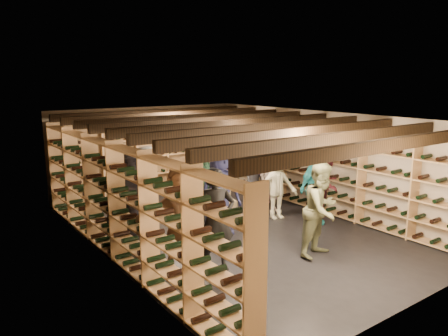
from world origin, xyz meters
TOP-DOWN VIEW (x-y plane):
  - ground at (0.00, 0.00)m, footprint 8.00×8.00m
  - walls at (0.00, 0.00)m, footprint 5.52×8.02m
  - ceiling at (0.00, 0.00)m, footprint 5.50×8.00m
  - ceiling_joists at (0.00, 0.00)m, footprint 5.40×7.12m
  - wine_rack_left at (-2.57, 0.00)m, footprint 0.32×7.50m
  - wine_rack_right at (2.57, 0.00)m, footprint 0.32×7.50m
  - wine_rack_back at (0.00, 3.83)m, footprint 4.70×0.30m
  - crate_stack_left at (0.52, 1.30)m, footprint 0.58×0.46m
  - crate_stack_right at (-0.04, 2.24)m, footprint 0.59×0.49m
  - crate_loose at (0.84, 1.45)m, footprint 0.55×0.42m
  - person_0 at (-2.18, 0.27)m, footprint 1.09×0.90m
  - person_1 at (-1.42, -1.39)m, footprint 0.72×0.57m
  - person_2 at (0.46, -1.99)m, footprint 0.95×0.81m
  - person_3 at (1.29, 0.04)m, footprint 1.09×0.75m
  - person_4 at (1.64, -0.74)m, footprint 1.03×0.56m
  - person_5 at (-1.77, -0.87)m, footprint 1.72×0.94m
  - person_6 at (-0.34, 0.03)m, footprint 0.96×0.70m
  - person_7 at (1.50, 0.55)m, footprint 0.72×0.50m
  - person_8 at (2.18, -0.62)m, footprint 0.92×0.80m
  - person_9 at (-1.55, 0.92)m, footprint 1.26×0.82m
  - person_10 at (0.12, 1.30)m, footprint 0.96×0.55m
  - person_11 at (2.15, 1.30)m, footprint 1.56×0.93m
  - person_12 at (1.60, 1.30)m, footprint 0.91×0.78m

SIDE VIEW (x-z plane):
  - ground at x=0.00m, z-range 0.00..0.00m
  - crate_loose at x=0.84m, z-range 0.00..0.17m
  - crate_stack_left at x=0.52m, z-range 0.00..0.51m
  - crate_stack_right at x=-0.04m, z-range 0.00..0.68m
  - person_10 at x=0.12m, z-range 0.00..1.54m
  - person_3 at x=1.29m, z-range 0.00..1.56m
  - person_12 at x=1.60m, z-range 0.00..1.58m
  - person_11 at x=2.15m, z-range 0.00..1.61m
  - person_8 at x=2.18m, z-range 0.00..1.62m
  - person_4 at x=1.64m, z-range 0.00..1.68m
  - person_2 at x=0.46m, z-range 0.00..1.73m
  - person_1 at x=-1.42m, z-range 0.00..1.75m
  - person_5 at x=-1.77m, z-range 0.00..1.77m
  - person_6 at x=-0.34m, z-range 0.00..1.80m
  - person_9 at x=-1.55m, z-range 0.00..1.83m
  - person_7 at x=1.50m, z-range 0.00..1.89m
  - person_0 at x=-2.18m, z-range 0.00..1.91m
  - wine_rack_back at x=0.00m, z-range 0.00..2.15m
  - wine_rack_left at x=-2.57m, z-range 0.00..2.15m
  - wine_rack_right at x=2.57m, z-range 0.00..2.15m
  - walls at x=0.00m, z-range 0.00..2.40m
  - ceiling_joists at x=0.00m, z-range 2.17..2.35m
  - ceiling at x=0.00m, z-range 2.40..2.40m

